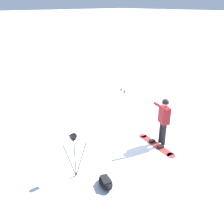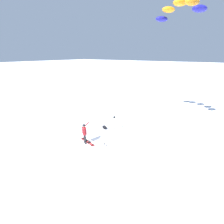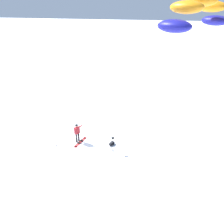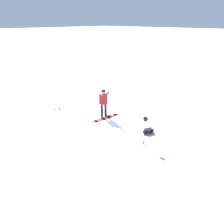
% 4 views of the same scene
% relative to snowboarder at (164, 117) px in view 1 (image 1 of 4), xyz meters
% --- Properties ---
extents(ground_plane, '(300.00, 300.00, 0.00)m').
position_rel_snowboarder_xyz_m(ground_plane, '(0.61, 0.31, -1.02)').
color(ground_plane, white).
extents(snowboarder, '(0.48, 0.76, 1.69)m').
position_rel_snowboarder_xyz_m(snowboarder, '(0.00, 0.00, 0.00)').
color(snowboarder, black).
rests_on(snowboarder, ground_plane).
extents(snowboard, '(1.70, 0.57, 0.10)m').
position_rel_snowboarder_xyz_m(snowboard, '(0.05, 0.23, -0.99)').
color(snowboard, '#B23333').
rests_on(snowboard, ground_plane).
extents(gear_bag_large, '(0.71, 0.57, 0.25)m').
position_rel_snowboarder_xyz_m(gear_bag_large, '(-0.25, 2.85, -0.88)').
color(gear_bag_large, black).
rests_on(gear_bag_large, ground_plane).
extents(camera_tripod, '(0.64, 0.60, 1.35)m').
position_rel_snowboarder_xyz_m(camera_tripod, '(0.64, 3.17, -0.05)').
color(camera_tripod, '#262628').
rests_on(camera_tripod, ground_plane).
extents(ski_poles, '(0.31, 0.23, 1.21)m').
position_rel_snowboarder_xyz_m(ski_poles, '(2.52, -0.63, -0.21)').
color(ski_poles, gray).
rests_on(ski_poles, ground_plane).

